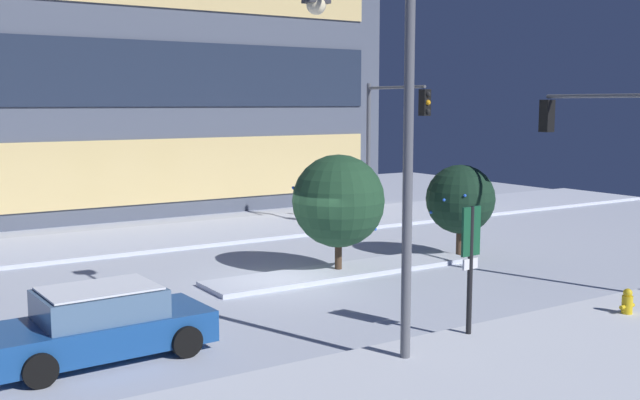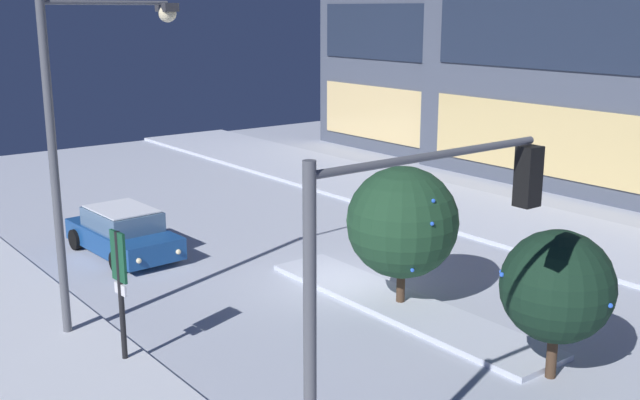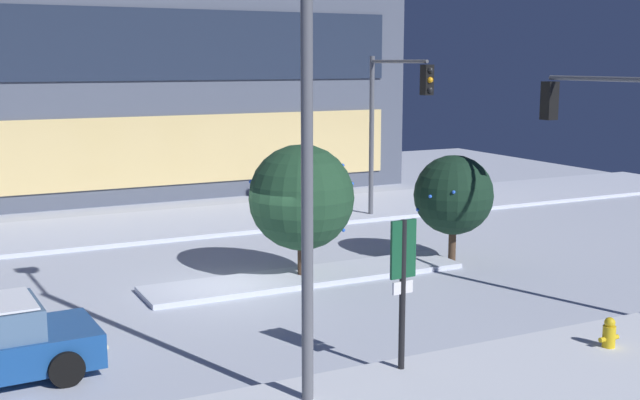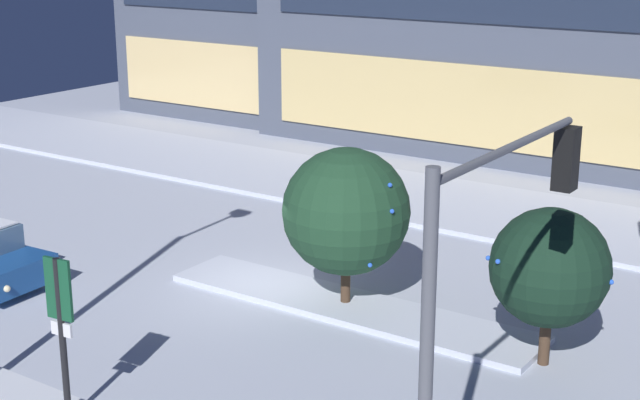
% 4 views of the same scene
% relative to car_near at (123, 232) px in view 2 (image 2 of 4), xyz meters
% --- Properties ---
extents(ground, '(52.00, 52.00, 0.00)m').
position_rel_car_near_xyz_m(ground, '(6.45, 3.59, -0.71)').
color(ground, silver).
extents(curb_strip_near, '(52.00, 5.20, 0.14)m').
position_rel_car_near_xyz_m(curb_strip_near, '(6.45, -5.30, -0.64)').
color(curb_strip_near, silver).
rests_on(curb_strip_near, ground).
extents(curb_strip_far, '(52.00, 5.20, 0.14)m').
position_rel_car_near_xyz_m(curb_strip_far, '(6.45, 12.47, -0.64)').
color(curb_strip_far, silver).
rests_on(curb_strip_far, ground).
extents(median_strip, '(9.00, 1.80, 0.14)m').
position_rel_car_near_xyz_m(median_strip, '(8.60, 3.77, -0.64)').
color(median_strip, silver).
rests_on(median_strip, ground).
extents(car_near, '(4.63, 2.27, 1.49)m').
position_rel_car_near_xyz_m(car_near, '(0.00, 0.00, 0.00)').
color(car_near, '#19478C').
rests_on(car_near, ground).
extents(traffic_light_corner_near_right, '(0.32, 4.85, 5.63)m').
position_rel_car_near_xyz_m(traffic_light_corner_near_right, '(14.34, -1.50, 3.27)').
color(traffic_light_corner_near_right, '#565960').
rests_on(traffic_light_corner_near_right, ground).
extents(street_lamp_arched, '(0.57, 3.37, 7.77)m').
position_rel_car_near_xyz_m(street_lamp_arched, '(5.00, -2.72, 4.37)').
color(street_lamp_arched, '#565960').
rests_on(street_lamp_arched, ground).
extents(parking_info_sign, '(0.55, 0.12, 2.99)m').
position_rel_car_near_xyz_m(parking_info_sign, '(7.24, -3.18, 1.20)').
color(parking_info_sign, black).
rests_on(parking_info_sign, ground).
extents(decorated_tree_median, '(2.39, 2.33, 3.18)m').
position_rel_car_near_xyz_m(decorated_tree_median, '(13.26, 3.60, 1.30)').
color(decorated_tree_median, '#473323').
rests_on(decorated_tree_median, ground).
extents(decorated_tree_left_of_median, '(2.84, 2.84, 3.69)m').
position_rel_car_near_xyz_m(decorated_tree_left_of_median, '(8.47, 3.84, 1.55)').
color(decorated_tree_left_of_median, '#473323').
rests_on(decorated_tree_left_of_median, ground).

